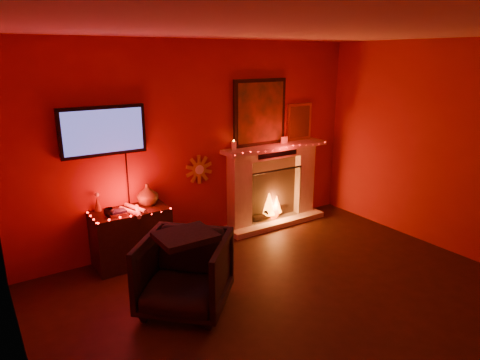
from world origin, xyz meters
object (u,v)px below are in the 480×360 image
object	(u,v)px
fireplace	(272,177)
tv	(103,131)
console_table	(132,234)
armchair	(185,273)
sunburst_clock	(199,170)

from	to	relation	value
fireplace	tv	xyz separation A→B (m)	(-2.44, 0.06, 0.92)
fireplace	console_table	distance (m)	2.28
fireplace	armchair	bearing A→B (deg)	-147.31
tv	armchair	bearing A→B (deg)	-79.01
sunburst_clock	console_table	size ratio (longest dim) A/B	0.41
console_table	armchair	world-z (taller)	console_table
console_table	armchair	bearing A→B (deg)	-85.75
fireplace	console_table	bearing A→B (deg)	-176.79
fireplace	sunburst_clock	distance (m)	1.23
fireplace	sunburst_clock	xyz separation A→B (m)	(-1.19, 0.09, 0.28)
tv	sunburst_clock	world-z (taller)	tv
sunburst_clock	armchair	world-z (taller)	sunburst_clock
fireplace	armchair	size ratio (longest dim) A/B	2.54
console_table	sunburst_clock	bearing A→B (deg)	11.59
fireplace	sunburst_clock	world-z (taller)	fireplace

